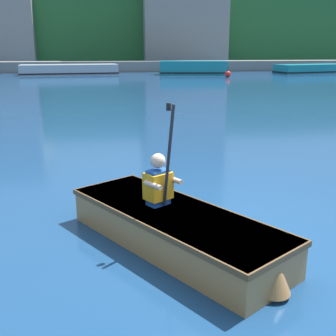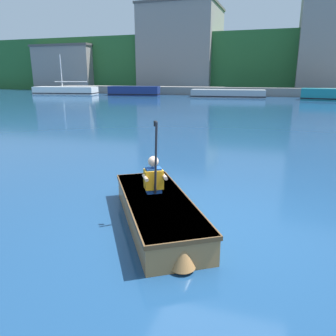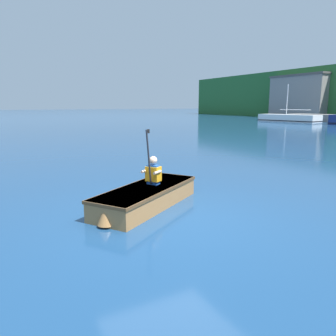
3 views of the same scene
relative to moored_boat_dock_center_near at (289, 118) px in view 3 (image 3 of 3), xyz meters
name	(u,v)px [view 3 (image 3 of 3)]	position (x,y,z in m)	size (l,w,h in m)	color
ground_plane	(175,218)	(24.11, -30.02, -0.42)	(300.00, 300.00, 0.00)	navy
waterfront_warehouse_left	(309,97)	(-7.12, 12.39, 2.94)	(10.11, 7.86, 6.69)	gray
moored_boat_dock_center_near	(289,118)	(0.00, 0.00, 0.00)	(7.80, 3.72, 4.59)	white
rowboat_foreground	(146,196)	(23.23, -30.20, -0.18)	(2.32, 2.85, 0.42)	#A3703D
person_paddler	(153,172)	(23.07, -29.95, 0.27)	(0.45, 0.45, 1.18)	#1E4CA5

